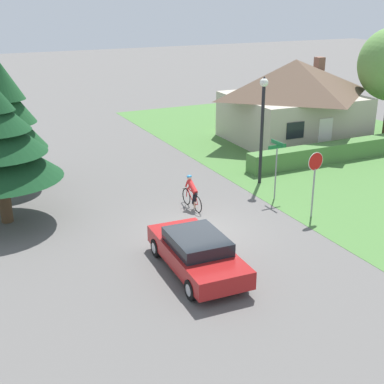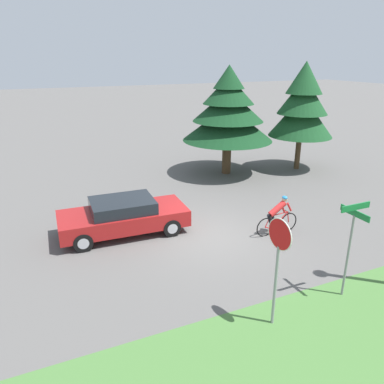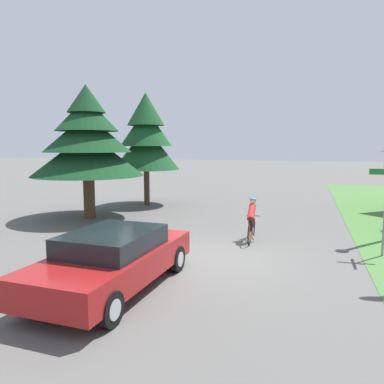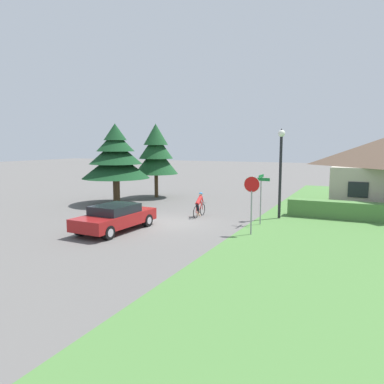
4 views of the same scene
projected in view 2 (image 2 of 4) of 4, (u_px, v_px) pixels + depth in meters
name	position (u px, v px, depth m)	size (l,w,h in m)	color
ground_plane	(209.00, 236.00, 13.14)	(140.00, 140.00, 0.00)	#5B5956
sedan_left_lane	(123.00, 216.00, 13.14)	(2.05, 4.49, 1.27)	maroon
cyclist	(278.00, 216.00, 13.11)	(0.44, 1.73, 1.40)	black
stop_sign	(278.00, 251.00, 8.21)	(0.74, 0.08, 2.70)	gray
street_name_sign	(351.00, 233.00, 9.30)	(0.90, 0.90, 2.59)	gray
conifer_tall_near	(228.00, 112.00, 19.11)	(4.67, 4.67, 5.56)	#4C3823
conifer_tall_far	(303.00, 105.00, 19.81)	(3.40, 3.40, 5.73)	#4C3823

